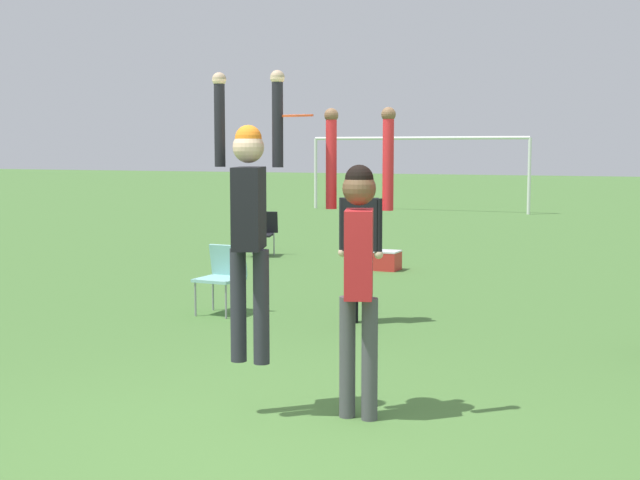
# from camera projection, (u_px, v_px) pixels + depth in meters

# --- Properties ---
(ground_plane) EXTENTS (120.00, 120.00, 0.00)m
(ground_plane) POSITION_uv_depth(u_px,v_px,m) (263.00, 435.00, 6.22)
(ground_plane) COLOR #4C7A38
(person_jumping) EXTENTS (0.58, 0.47, 2.14)m
(person_jumping) POSITION_uv_depth(u_px,v_px,m) (249.00, 210.00, 6.52)
(person_jumping) COLOR #2D2D38
(person_jumping) RESTS_ON ground_plane
(person_defending) EXTENTS (0.54, 0.43, 2.29)m
(person_defending) POSITION_uv_depth(u_px,v_px,m) (359.00, 254.00, 6.49)
(person_defending) COLOR #4C4C51
(person_defending) RESTS_ON ground_plane
(frisbee) EXTENTS (0.28, 0.28, 0.03)m
(frisbee) POSITION_uv_depth(u_px,v_px,m) (294.00, 116.00, 6.44)
(frisbee) COLOR #E04C23
(camping_chair_0) EXTENTS (0.51, 0.54, 0.82)m
(camping_chair_0) POSITION_uv_depth(u_px,v_px,m) (223.00, 272.00, 10.76)
(camping_chair_0) COLOR gray
(camping_chair_0) RESTS_ON ground_plane
(camping_chair_5) EXTENTS (0.66, 0.71, 0.82)m
(camping_chair_5) POSITION_uv_depth(u_px,v_px,m) (260.00, 230.00, 16.53)
(camping_chair_5) COLOR gray
(camping_chair_5) RESTS_ON ground_plane
(person_spectator_near) EXTENTS (0.54, 0.29, 1.74)m
(person_spectator_near) POSITION_uv_depth(u_px,v_px,m) (361.00, 233.00, 10.08)
(person_spectator_near) COLOR black
(person_spectator_near) RESTS_ON ground_plane
(cooler_box) EXTENTS (0.46, 0.41, 0.32)m
(cooler_box) POSITION_uv_depth(u_px,v_px,m) (385.00, 260.00, 14.60)
(cooler_box) COLOR red
(cooler_box) RESTS_ON ground_plane
(soccer_goal) EXTENTS (7.10, 0.10, 2.35)m
(soccer_goal) POSITION_uv_depth(u_px,v_px,m) (417.00, 153.00, 28.01)
(soccer_goal) COLOR white
(soccer_goal) RESTS_ON ground_plane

